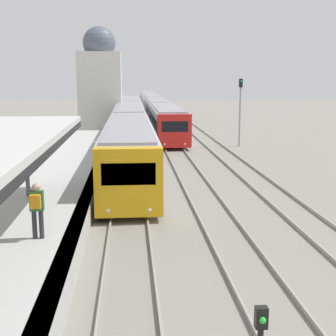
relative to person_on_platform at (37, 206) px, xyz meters
The scene contains 5 objects.
person_on_platform is the anchor object (origin of this frame).
train_near 30.00m from the person_on_platform, 84.92° to the left, with size 2.67×51.79×3.07m.
train_far 54.01m from the person_on_platform, 83.47° to the left, with size 2.64×63.13×2.96m.
signal_mast_far 27.09m from the person_on_platform, 64.33° to the left, with size 0.28×0.29×5.52m.
distant_domed_building 37.56m from the person_on_platform, 90.57° to the left, with size 4.46×4.46×10.90m.
Camera 1 is at (0.10, -2.76, 5.55)m, focal length 50.00 mm.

